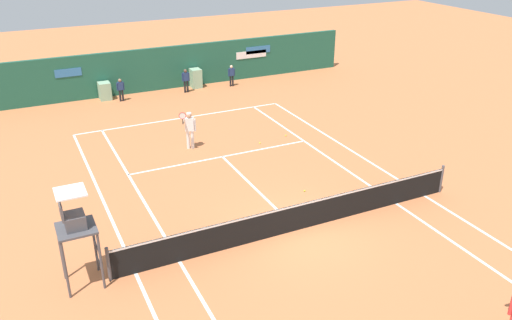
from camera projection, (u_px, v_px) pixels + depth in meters
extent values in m
plane|color=#C67042|center=(298.00, 230.00, 17.02)|extent=(80.00, 80.00, 0.00)
cube|color=white|center=(182.00, 118.00, 26.60)|extent=(10.60, 0.10, 0.01)
cube|color=white|center=(136.00, 273.00, 14.93)|extent=(0.10, 23.40, 0.01)
cube|color=white|center=(179.00, 262.00, 15.44)|extent=(0.10, 23.40, 0.01)
cube|color=white|center=(396.00, 203.00, 18.60)|extent=(0.10, 23.40, 0.01)
cube|color=white|center=(424.00, 196.00, 19.11)|extent=(0.10, 23.40, 0.01)
cube|color=white|center=(222.00, 157.00, 22.26)|extent=(8.00, 0.10, 0.01)
cube|color=white|center=(255.00, 188.00, 19.64)|extent=(0.10, 6.40, 0.01)
cube|color=white|center=(183.00, 119.00, 26.48)|extent=(0.10, 0.24, 0.01)
cylinder|color=#4C4C51|center=(109.00, 264.00, 14.43)|extent=(0.10, 0.10, 1.07)
cylinder|color=#4C4C51|center=(441.00, 179.00, 19.17)|extent=(0.10, 0.10, 1.07)
cube|color=black|center=(298.00, 217.00, 16.82)|extent=(12.00, 0.03, 0.95)
cube|color=white|center=(299.00, 205.00, 16.64)|extent=(12.00, 0.04, 0.06)
cube|color=#1E5642|center=(152.00, 70.00, 30.43)|extent=(25.00, 0.24, 2.47)
cube|color=white|center=(251.00, 54.00, 32.69)|extent=(2.04, 0.02, 0.44)
cube|color=#2D6BA8|center=(258.00, 50.00, 32.78)|extent=(1.66, 0.02, 0.44)
cube|color=#2D6BA8|center=(68.00, 73.00, 28.33)|extent=(1.39, 0.02, 0.44)
cube|color=#8CB793|center=(105.00, 91.00, 29.15)|extent=(0.62, 0.70, 0.97)
cube|color=#8CB793|center=(196.00, 78.00, 31.23)|extent=(0.59, 0.70, 1.12)
cylinder|color=#47474C|center=(95.00, 244.00, 14.72)|extent=(0.07, 0.07, 1.74)
cylinder|color=#47474C|center=(101.00, 261.00, 13.98)|extent=(0.07, 0.07, 1.74)
cylinder|color=#47474C|center=(61.00, 252.00, 14.36)|extent=(0.07, 0.07, 1.74)
cylinder|color=#47474C|center=(66.00, 270.00, 13.62)|extent=(0.07, 0.07, 1.74)
cylinder|color=#47474C|center=(99.00, 263.00, 14.49)|extent=(0.04, 0.81, 0.04)
cylinder|color=#47474C|center=(97.00, 247.00, 14.27)|extent=(0.04, 0.81, 0.04)
cube|color=#47474C|center=(76.00, 228.00, 13.79)|extent=(1.00, 1.00, 0.06)
cube|color=#4C4C51|center=(75.00, 221.00, 13.70)|extent=(0.52, 0.56, 0.40)
cube|color=#4C4C51|center=(61.00, 211.00, 13.43)|extent=(0.06, 0.56, 0.45)
cube|color=white|center=(70.00, 192.00, 13.34)|extent=(0.76, 0.80, 0.04)
cylinder|color=white|center=(192.00, 139.00, 22.92)|extent=(0.14, 0.14, 0.83)
cylinder|color=white|center=(188.00, 140.00, 22.91)|extent=(0.14, 0.14, 0.83)
cube|color=white|center=(189.00, 124.00, 22.62)|extent=(0.42, 0.33, 0.58)
sphere|color=tan|center=(189.00, 115.00, 22.45)|extent=(0.23, 0.23, 0.23)
cylinder|color=white|center=(189.00, 114.00, 22.41)|extent=(0.22, 0.22, 0.06)
cylinder|color=white|center=(195.00, 125.00, 22.65)|extent=(0.09, 0.09, 0.56)
cylinder|color=tan|center=(183.00, 121.00, 22.25)|extent=(0.29, 0.55, 0.09)
cylinder|color=black|center=(183.00, 121.00, 21.95)|extent=(0.03, 0.03, 0.22)
torus|color=#DB3838|center=(182.00, 116.00, 21.85)|extent=(0.29, 0.14, 0.30)
cylinder|color=silver|center=(182.00, 116.00, 21.85)|extent=(0.24, 0.10, 0.26)
cylinder|color=red|center=(512.00, 305.00, 12.13)|extent=(0.08, 0.08, 0.55)
cylinder|color=black|center=(233.00, 81.00, 31.57)|extent=(0.11, 0.11, 0.65)
cylinder|color=black|center=(230.00, 81.00, 31.52)|extent=(0.11, 0.11, 0.65)
cube|color=navy|center=(231.00, 72.00, 31.32)|extent=(0.31, 0.19, 0.45)
sphere|color=beige|center=(231.00, 67.00, 31.19)|extent=(0.18, 0.18, 0.18)
cylinder|color=navy|center=(234.00, 72.00, 31.39)|extent=(0.07, 0.07, 0.44)
cylinder|color=navy|center=(229.00, 73.00, 31.27)|extent=(0.07, 0.07, 0.44)
cylinder|color=black|center=(188.00, 86.00, 30.44)|extent=(0.11, 0.11, 0.69)
cylinder|color=black|center=(185.00, 87.00, 30.38)|extent=(0.11, 0.11, 0.69)
cube|color=navy|center=(186.00, 77.00, 30.16)|extent=(0.32, 0.19, 0.48)
sphere|color=brown|center=(185.00, 71.00, 30.02)|extent=(0.19, 0.19, 0.19)
cylinder|color=navy|center=(189.00, 77.00, 30.24)|extent=(0.07, 0.07, 0.47)
cylinder|color=navy|center=(182.00, 78.00, 30.11)|extent=(0.07, 0.07, 0.47)
cylinder|color=black|center=(123.00, 95.00, 28.97)|extent=(0.10, 0.10, 0.64)
cylinder|color=black|center=(120.00, 96.00, 28.91)|extent=(0.10, 0.10, 0.64)
cube|color=navy|center=(120.00, 86.00, 28.71)|extent=(0.29, 0.17, 0.45)
sphere|color=#8C664C|center=(120.00, 80.00, 28.58)|extent=(0.18, 0.18, 0.18)
cylinder|color=navy|center=(124.00, 86.00, 28.79)|extent=(0.07, 0.07, 0.43)
cylinder|color=navy|center=(117.00, 87.00, 28.66)|extent=(0.07, 0.07, 0.43)
sphere|color=#CCE033|center=(286.00, 135.00, 24.36)|extent=(0.07, 0.07, 0.07)
sphere|color=#CCE033|center=(260.00, 143.00, 23.55)|extent=(0.07, 0.07, 0.07)
sphere|color=#CCE033|center=(305.00, 191.00, 19.39)|extent=(0.07, 0.07, 0.07)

